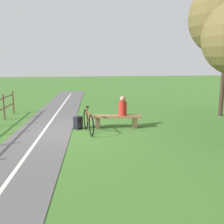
# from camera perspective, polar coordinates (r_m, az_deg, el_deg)

# --- Properties ---
(ground_plane) EXTENTS (80.00, 80.00, 0.00)m
(ground_plane) POSITION_cam_1_polar(r_m,az_deg,el_deg) (9.71, -9.40, -4.21)
(ground_plane) COLOR #3D6B28
(paved_path) EXTENTS (5.33, 36.04, 0.02)m
(paved_path) POSITION_cam_1_polar(r_m,az_deg,el_deg) (6.07, -21.94, -14.05)
(paved_path) COLOR #565454
(paved_path) RESTS_ON ground_plane
(path_centre_line) EXTENTS (3.03, 31.88, 0.00)m
(path_centre_line) POSITION_cam_1_polar(r_m,az_deg,el_deg) (6.07, -21.95, -13.96)
(path_centre_line) COLOR silver
(path_centre_line) RESTS_ON paved_path
(bench) EXTENTS (1.96, 0.68, 0.49)m
(bench) POSITION_cam_1_polar(r_m,az_deg,el_deg) (10.06, 0.96, -1.54)
(bench) COLOR brown
(bench) RESTS_ON ground_plane
(person_seated) EXTENTS (0.35, 0.35, 0.75)m
(person_seated) POSITION_cam_1_polar(r_m,az_deg,el_deg) (9.98, 2.34, 1.16)
(person_seated) COLOR #B2231E
(person_seated) RESTS_ON bench
(bicycle) EXTENTS (0.26, 1.77, 0.93)m
(bicycle) POSITION_cam_1_polar(r_m,az_deg,el_deg) (9.41, -5.20, -2.10)
(bicycle) COLOR black
(bicycle) RESTS_ON ground_plane
(backpack) EXTENTS (0.37, 0.37, 0.48)m
(backpack) POSITION_cam_1_polar(r_m,az_deg,el_deg) (9.95, -7.40, -2.38)
(backpack) COLOR black
(backpack) RESTS_ON ground_plane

